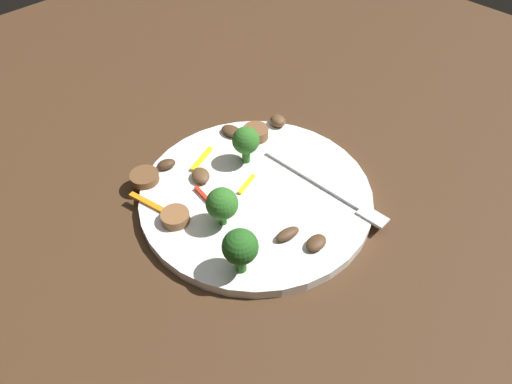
{
  "coord_description": "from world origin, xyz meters",
  "views": [
    {
      "loc": [
        0.29,
        -0.28,
        0.43
      ],
      "look_at": [
        0.0,
        0.0,
        0.01
      ],
      "focal_mm": 33.63,
      "sensor_mm": 36.0,
      "label": 1
    }
  ],
  "objects_px": {
    "mushroom_4": "(166,164)",
    "pepper_strip_2": "(150,204)",
    "sausage_slice_1": "(145,177)",
    "fork": "(332,191)",
    "mushroom_5": "(201,175)",
    "mushroom_3": "(287,234)",
    "sausage_slice_0": "(256,133)",
    "sausage_slice_2": "(175,217)",
    "broccoli_floret_0": "(222,204)",
    "broccoli_floret_1": "(246,141)",
    "mushroom_2": "(231,131)",
    "mushroom_0": "(278,121)",
    "broccoli_floret_2": "(240,248)",
    "mushroom_1": "(316,243)",
    "pepper_strip_1": "(244,186)",
    "plate": "(256,196)",
    "pepper_strip_0": "(202,159)",
    "pepper_strip_3": "(205,197)"
  },
  "relations": [
    {
      "from": "plate",
      "to": "fork",
      "type": "bearing_deg",
      "value": 44.86
    },
    {
      "from": "sausage_slice_1",
      "to": "pepper_strip_0",
      "type": "distance_m",
      "value": 0.08
    },
    {
      "from": "sausage_slice_0",
      "to": "mushroom_1",
      "type": "relative_size",
      "value": 1.3
    },
    {
      "from": "broccoli_floret_0",
      "to": "broccoli_floret_1",
      "type": "height_order",
      "value": "broccoli_floret_1"
    },
    {
      "from": "broccoli_floret_0",
      "to": "mushroom_0",
      "type": "xyz_separation_m",
      "value": [
        -0.08,
        0.17,
        -0.02
      ]
    },
    {
      "from": "sausage_slice_0",
      "to": "mushroom_1",
      "type": "height_order",
      "value": "sausage_slice_0"
    },
    {
      "from": "plate",
      "to": "pepper_strip_3",
      "type": "distance_m",
      "value": 0.06
    },
    {
      "from": "pepper_strip_0",
      "to": "plate",
      "type": "bearing_deg",
      "value": 6.16
    },
    {
      "from": "mushroom_4",
      "to": "pepper_strip_2",
      "type": "distance_m",
      "value": 0.07
    },
    {
      "from": "pepper_strip_3",
      "to": "fork",
      "type": "bearing_deg",
      "value": 49.05
    },
    {
      "from": "broccoli_floret_1",
      "to": "mushroom_2",
      "type": "height_order",
      "value": "broccoli_floret_1"
    },
    {
      "from": "fork",
      "to": "mushroom_1",
      "type": "bearing_deg",
      "value": -64.98
    },
    {
      "from": "sausage_slice_2",
      "to": "broccoli_floret_2",
      "type": "bearing_deg",
      "value": 4.01
    },
    {
      "from": "fork",
      "to": "pepper_strip_2",
      "type": "bearing_deg",
      "value": -131.77
    },
    {
      "from": "mushroom_0",
      "to": "broccoli_floret_2",
      "type": "bearing_deg",
      "value": -55.39
    },
    {
      "from": "fork",
      "to": "mushroom_5",
      "type": "relative_size",
      "value": 6.49
    },
    {
      "from": "mushroom_3",
      "to": "pepper_strip_1",
      "type": "bearing_deg",
      "value": 167.78
    },
    {
      "from": "fork",
      "to": "pepper_strip_1",
      "type": "bearing_deg",
      "value": -142.08
    },
    {
      "from": "mushroom_3",
      "to": "pepper_strip_1",
      "type": "xyz_separation_m",
      "value": [
        -0.09,
        0.02,
        -0.0
      ]
    },
    {
      "from": "broccoli_floret_2",
      "to": "mushroom_2",
      "type": "bearing_deg",
      "value": 139.89
    },
    {
      "from": "sausage_slice_1",
      "to": "pepper_strip_2",
      "type": "bearing_deg",
      "value": -28.33
    },
    {
      "from": "sausage_slice_2",
      "to": "mushroom_2",
      "type": "xyz_separation_m",
      "value": [
        -0.07,
        0.15,
        -0.0
      ]
    },
    {
      "from": "pepper_strip_2",
      "to": "mushroom_3",
      "type": "bearing_deg",
      "value": 28.55
    },
    {
      "from": "sausage_slice_1",
      "to": "pepper_strip_2",
      "type": "relative_size",
      "value": 0.6
    },
    {
      "from": "sausage_slice_2",
      "to": "mushroom_4",
      "type": "bearing_deg",
      "value": 149.19
    },
    {
      "from": "sausage_slice_0",
      "to": "sausage_slice_1",
      "type": "bearing_deg",
      "value": -103.02
    },
    {
      "from": "fork",
      "to": "sausage_slice_0",
      "type": "relative_size",
      "value": 5.24
    },
    {
      "from": "pepper_strip_0",
      "to": "sausage_slice_0",
      "type": "bearing_deg",
      "value": 79.59
    },
    {
      "from": "sausage_slice_1",
      "to": "fork",
      "type": "bearing_deg",
      "value": 40.04
    },
    {
      "from": "mushroom_3",
      "to": "sausage_slice_0",
      "type": "bearing_deg",
      "value": 146.74
    },
    {
      "from": "mushroom_1",
      "to": "sausage_slice_2",
      "type": "bearing_deg",
      "value": -147.64
    },
    {
      "from": "sausage_slice_2",
      "to": "pepper_strip_3",
      "type": "distance_m",
      "value": 0.05
    },
    {
      "from": "mushroom_2",
      "to": "mushroom_4",
      "type": "bearing_deg",
      "value": -94.43
    },
    {
      "from": "fork",
      "to": "pepper_strip_0",
      "type": "distance_m",
      "value": 0.17
    },
    {
      "from": "pepper_strip_1",
      "to": "mushroom_5",
      "type": "bearing_deg",
      "value": -149.83
    },
    {
      "from": "broccoli_floret_0",
      "to": "broccoli_floret_2",
      "type": "distance_m",
      "value": 0.07
    },
    {
      "from": "broccoli_floret_1",
      "to": "sausage_slice_2",
      "type": "height_order",
      "value": "broccoli_floret_1"
    },
    {
      "from": "mushroom_4",
      "to": "pepper_strip_0",
      "type": "relative_size",
      "value": 0.5
    },
    {
      "from": "pepper_strip_0",
      "to": "mushroom_1",
      "type": "bearing_deg",
      "value": -0.38
    },
    {
      "from": "sausage_slice_1",
      "to": "mushroom_3",
      "type": "bearing_deg",
      "value": 17.81
    },
    {
      "from": "mushroom_4",
      "to": "sausage_slice_0",
      "type": "bearing_deg",
      "value": 73.65
    },
    {
      "from": "broccoli_floret_0",
      "to": "mushroom_4",
      "type": "height_order",
      "value": "broccoli_floret_0"
    },
    {
      "from": "plate",
      "to": "pepper_strip_0",
      "type": "height_order",
      "value": "pepper_strip_0"
    },
    {
      "from": "sausage_slice_1",
      "to": "mushroom_4",
      "type": "bearing_deg",
      "value": 89.92
    },
    {
      "from": "sausage_slice_2",
      "to": "pepper_strip_2",
      "type": "height_order",
      "value": "sausage_slice_2"
    },
    {
      "from": "sausage_slice_1",
      "to": "sausage_slice_2",
      "type": "height_order",
      "value": "sausage_slice_2"
    },
    {
      "from": "sausage_slice_1",
      "to": "pepper_strip_1",
      "type": "bearing_deg",
      "value": 39.76
    },
    {
      "from": "sausage_slice_0",
      "to": "mushroom_0",
      "type": "distance_m",
      "value": 0.04
    },
    {
      "from": "broccoli_floret_1",
      "to": "pepper_strip_3",
      "type": "height_order",
      "value": "broccoli_floret_1"
    },
    {
      "from": "sausage_slice_1",
      "to": "pepper_strip_0",
      "type": "relative_size",
      "value": 0.75
    }
  ]
}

